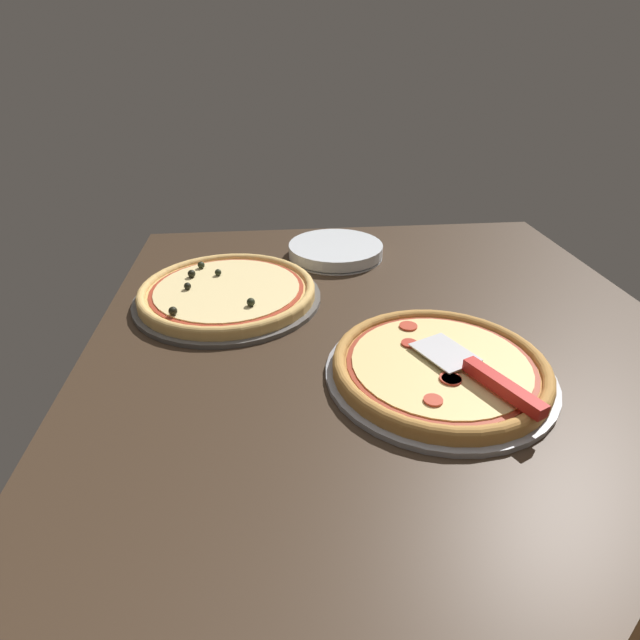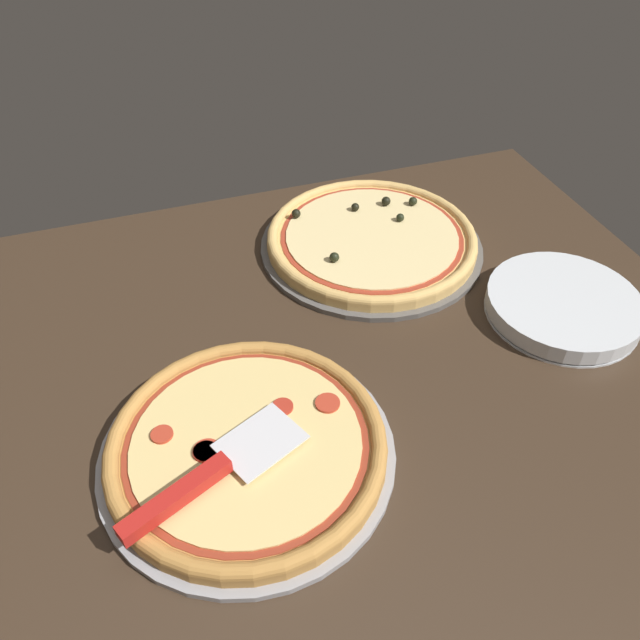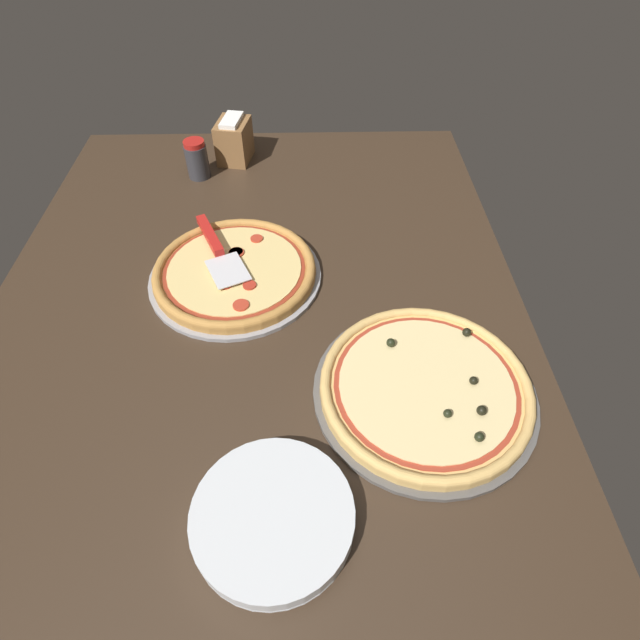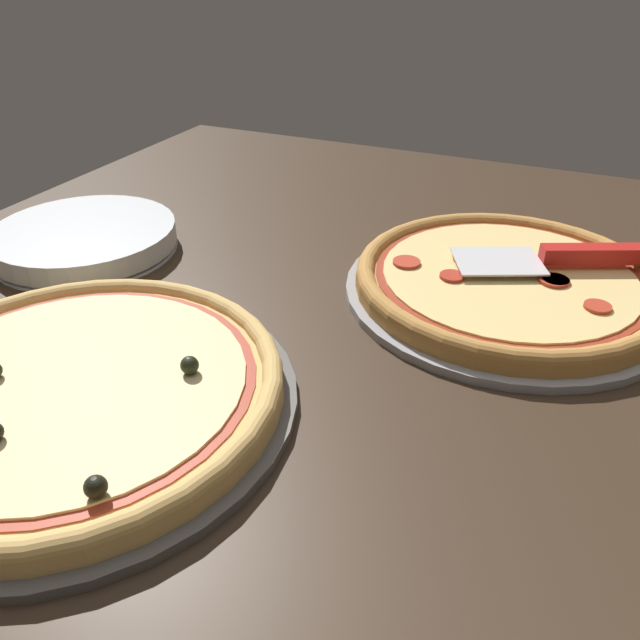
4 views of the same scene
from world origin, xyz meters
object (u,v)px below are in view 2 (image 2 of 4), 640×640
Objects in this scene: serving_spatula at (196,484)px; plate_stack at (563,306)px; pizza_front at (247,444)px; pizza_back at (372,238)px.

plate_stack is (62.86, 16.04, -2.75)cm from serving_spatula.
pizza_front is 1.47× the size of serving_spatula.
pizza_back is 1.56× the size of plate_stack.
pizza_back is 35.34cm from plate_stack.
pizza_back is at bearing 47.06° from serving_spatula.
serving_spatula is at bearing -132.94° from pizza_back.
pizza_back is at bearing 49.04° from pizza_front.
plate_stack is at bearing 10.98° from pizza_front.
plate_stack is (55.61, 10.78, -0.57)cm from pizza_front.
pizza_back reaches higher than plate_stack.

